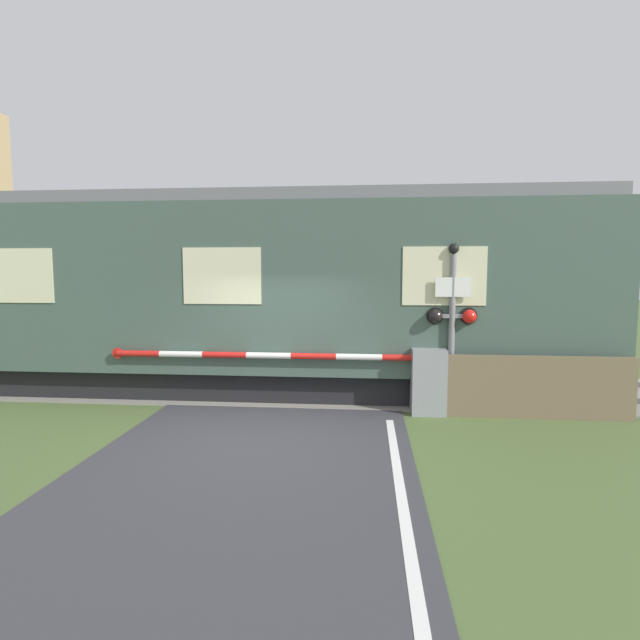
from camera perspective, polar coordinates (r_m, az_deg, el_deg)
name	(u,v)px	position (r m, az deg, el deg)	size (l,w,h in m)	color
ground_plane	(264,437)	(7.90, -6.38, -13.18)	(80.00, 80.00, 0.00)	#4C6033
track_bed	(294,388)	(10.92, -2.95, -7.71)	(36.00, 3.20, 0.13)	gray
train	(243,293)	(10.85, -8.75, 3.10)	(14.53, 3.16, 4.06)	black
crossing_barrier	(398,376)	(9.06, 8.93, -6.38)	(6.15, 0.44, 1.17)	gray
signal_post	(452,318)	(9.04, 14.87, 0.27)	(0.88, 0.26, 3.02)	gray
roadside_fence	(532,387)	(9.37, 23.03, -7.11)	(3.43, 0.06, 1.10)	#726047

